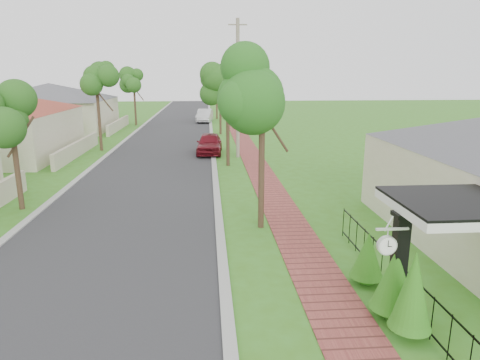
{
  "coord_description": "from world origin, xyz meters",
  "views": [
    {
      "loc": [
        0.27,
        -9.65,
        5.49
      ],
      "look_at": [
        1.49,
        6.28,
        1.5
      ],
      "focal_mm": 32.0,
      "sensor_mm": 36.0,
      "label": 1
    }
  ],
  "objects_px": {
    "porch_post": "(398,271)",
    "parked_car_white": "(205,116)",
    "parked_car_red": "(209,144)",
    "station_clock": "(387,244)",
    "near_tree": "(262,92)",
    "utility_pole": "(238,89)"
  },
  "relations": [
    {
      "from": "near_tree",
      "to": "station_clock",
      "type": "xyz_separation_m",
      "value": [
        1.89,
        -6.48,
        -2.92
      ]
    },
    {
      "from": "near_tree",
      "to": "utility_pole",
      "type": "xyz_separation_m",
      "value": [
        0.13,
        13.6,
        -0.37
      ]
    },
    {
      "from": "porch_post",
      "to": "parked_car_red",
      "type": "height_order",
      "value": "porch_post"
    },
    {
      "from": "parked_car_red",
      "to": "utility_pole",
      "type": "bearing_deg",
      "value": -33.92
    },
    {
      "from": "parked_car_red",
      "to": "near_tree",
      "type": "bearing_deg",
      "value": -80.15
    },
    {
      "from": "station_clock",
      "to": "near_tree",
      "type": "bearing_deg",
      "value": 106.27
    },
    {
      "from": "porch_post",
      "to": "station_clock",
      "type": "distance_m",
      "value": 1.04
    },
    {
      "from": "porch_post",
      "to": "near_tree",
      "type": "xyz_separation_m",
      "value": [
        -2.38,
        6.08,
        3.75
      ]
    },
    {
      "from": "porch_post",
      "to": "station_clock",
      "type": "xyz_separation_m",
      "value": [
        -0.49,
        -0.4,
        0.83
      ]
    },
    {
      "from": "parked_car_red",
      "to": "station_clock",
      "type": "distance_m",
      "value": 21.86
    },
    {
      "from": "porch_post",
      "to": "parked_car_red",
      "type": "relative_size",
      "value": 0.6
    },
    {
      "from": "near_tree",
      "to": "utility_pole",
      "type": "relative_size",
      "value": 0.69
    },
    {
      "from": "porch_post",
      "to": "parked_car_white",
      "type": "bearing_deg",
      "value": 96.29
    },
    {
      "from": "parked_car_white",
      "to": "near_tree",
      "type": "xyz_separation_m",
      "value": [
        2.17,
        -35.26,
        4.13
      ]
    },
    {
      "from": "parked_car_white",
      "to": "station_clock",
      "type": "bearing_deg",
      "value": -78.11
    },
    {
      "from": "parked_car_white",
      "to": "near_tree",
      "type": "relative_size",
      "value": 0.73
    },
    {
      "from": "utility_pole",
      "to": "station_clock",
      "type": "height_order",
      "value": "utility_pole"
    },
    {
      "from": "porch_post",
      "to": "station_clock",
      "type": "bearing_deg",
      "value": -140.94
    },
    {
      "from": "parked_car_white",
      "to": "near_tree",
      "type": "height_order",
      "value": "near_tree"
    },
    {
      "from": "parked_car_white",
      "to": "station_clock",
      "type": "xyz_separation_m",
      "value": [
        4.06,
        -41.74,
        1.21
      ]
    },
    {
      "from": "parked_car_red",
      "to": "station_clock",
      "type": "xyz_separation_m",
      "value": [
        3.66,
        -21.51,
        1.23
      ]
    },
    {
      "from": "parked_car_white",
      "to": "near_tree",
      "type": "bearing_deg",
      "value": -80.14
    }
  ]
}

